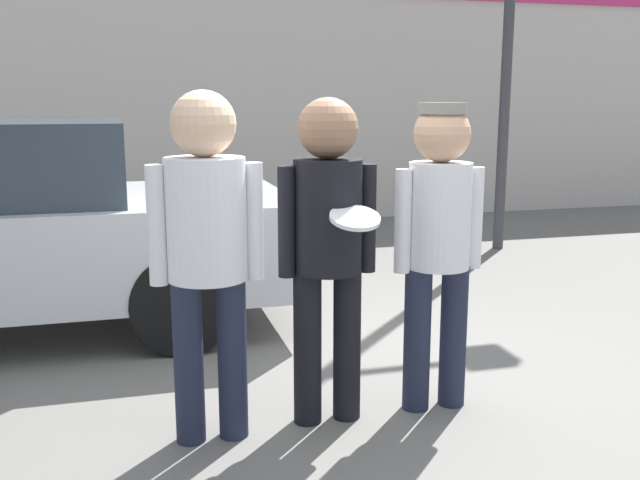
{
  "coord_description": "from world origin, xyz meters",
  "views": [
    {
      "loc": [
        -1.2,
        -3.8,
        1.72
      ],
      "look_at": [
        -0.21,
        -0.15,
        0.97
      ],
      "focal_mm": 40.0,
      "sensor_mm": 36.0,
      "label": 1
    }
  ],
  "objects": [
    {
      "name": "person_right",
      "position": [
        0.43,
        -0.29,
        1.03
      ],
      "size": [
        0.51,
        0.34,
        1.7
      ],
      "color": "#1E2338",
      "rests_on": "ground"
    },
    {
      "name": "ground_plane",
      "position": [
        0.0,
        0.0,
        0.0
      ],
      "size": [
        56.0,
        56.0,
        0.0
      ],
      "primitive_type": "plane",
      "color": "#66635E"
    },
    {
      "name": "person_left",
      "position": [
        -0.84,
        -0.36,
        1.07
      ],
      "size": [
        0.56,
        0.39,
        1.77
      ],
      "color": "#1E2338",
      "rests_on": "ground"
    },
    {
      "name": "storefront_building",
      "position": [
        0.0,
        6.12,
        1.74
      ],
      "size": [
        24.0,
        0.22,
        3.42
      ],
      "color": "beige",
      "rests_on": "ground"
    },
    {
      "name": "person_middle_with_frisbee",
      "position": [
        -0.2,
        -0.3,
        1.04
      ],
      "size": [
        0.53,
        0.55,
        1.73
      ],
      "color": "black",
      "rests_on": "ground"
    }
  ]
}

